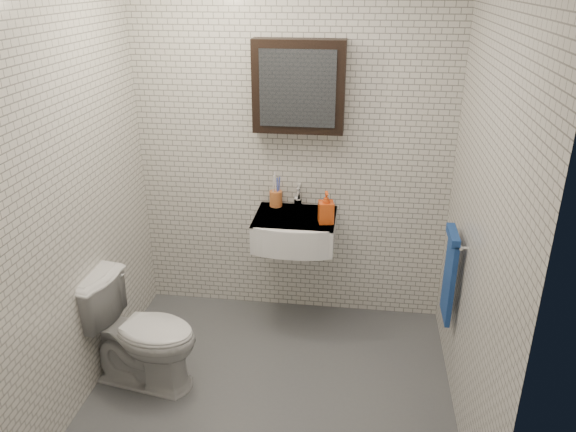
{
  "coord_description": "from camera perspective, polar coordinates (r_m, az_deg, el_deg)",
  "views": [
    {
      "loc": [
        0.47,
        -2.72,
        2.37
      ],
      "look_at": [
        0.04,
        0.45,
        0.99
      ],
      "focal_mm": 35.0,
      "sensor_mm": 36.0,
      "label": 1
    }
  ],
  "objects": [
    {
      "name": "room_shell",
      "position": [
        2.91,
        -2.05,
        5.2
      ],
      "size": [
        2.22,
        2.02,
        2.51
      ],
      "color": "silver",
      "rests_on": "ground"
    },
    {
      "name": "mirror_cabinet",
      "position": [
        3.73,
        1.09,
        12.99
      ],
      "size": [
        0.6,
        0.15,
        0.6
      ],
      "color": "black",
      "rests_on": "room_shell"
    },
    {
      "name": "towel_rail",
      "position": [
        3.53,
        16.14,
        -5.44
      ],
      "size": [
        0.09,
        0.3,
        0.58
      ],
      "color": "silver",
      "rests_on": "room_shell"
    },
    {
      "name": "toothbrush_cup",
      "position": [
        3.99,
        -1.24,
        1.87
      ],
      "size": [
        0.12,
        0.12,
        0.25
      ],
      "rotation": [
        0.0,
        0.0,
        0.41
      ],
      "color": "#C66831",
      "rests_on": "washbasin"
    },
    {
      "name": "toilet",
      "position": [
        3.61,
        -14.68,
        -11.35
      ],
      "size": [
        0.77,
        0.52,
        0.72
      ],
      "primitive_type": "imported",
      "rotation": [
        0.0,
        0.0,
        1.4
      ],
      "color": "silver",
      "rests_on": "ground"
    },
    {
      "name": "ground",
      "position": [
        3.64,
        -1.71,
        -17.23
      ],
      "size": [
        2.2,
        2.0,
        0.01
      ],
      "primitive_type": "cube",
      "color": "#52555A",
      "rests_on": "ground"
    },
    {
      "name": "faucet",
      "position": [
        3.95,
        1.01,
        1.78
      ],
      "size": [
        0.06,
        0.2,
        0.15
      ],
      "color": "silver",
      "rests_on": "washbasin"
    },
    {
      "name": "soap_bottle",
      "position": [
        3.71,
        3.9,
        0.89
      ],
      "size": [
        0.12,
        0.12,
        0.22
      ],
      "primitive_type": "imported",
      "rotation": [
        0.0,
        0.0,
        0.2
      ],
      "color": "orange",
      "rests_on": "washbasin"
    },
    {
      "name": "washbasin",
      "position": [
        3.84,
        0.65,
        -1.53
      ],
      "size": [
        0.55,
        0.5,
        0.2
      ],
      "color": "white",
      "rests_on": "room_shell"
    }
  ]
}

